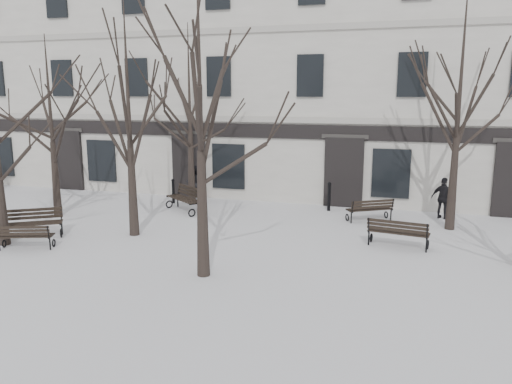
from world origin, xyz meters
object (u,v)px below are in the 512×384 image
at_px(bench_0, 32,222).
at_px(bench_4, 370,209).
at_px(tree_1, 128,92).
at_px(bench_2, 398,232).
at_px(tree_2, 200,85).
at_px(bench_1, 25,236).
at_px(bench_3, 186,198).

height_order(bench_0, bench_4, bench_0).
distance_m(tree_1, bench_2, 9.58).
bearing_deg(bench_2, bench_0, 20.02).
distance_m(tree_2, bench_0, 8.21).
bearing_deg(tree_2, bench_1, 175.34).
relative_size(tree_2, bench_2, 4.11).
distance_m(tree_2, bench_4, 9.12).
bearing_deg(bench_3, tree_1, -56.99).
height_order(tree_2, bench_2, tree_2).
height_order(bench_1, bench_2, bench_2).
bearing_deg(bench_1, tree_2, 155.54).
height_order(bench_1, bench_3, bench_3).
xyz_separation_m(tree_1, bench_2, (8.52, 1.08, -4.24)).
bearing_deg(bench_1, bench_0, -77.39).
relative_size(bench_3, bench_4, 1.15).
bearing_deg(bench_2, bench_1, 26.26).
bearing_deg(bench_4, bench_0, -4.35).
bearing_deg(bench_3, bench_0, -87.26).
relative_size(bench_0, bench_3, 0.96).
height_order(tree_2, bench_4, tree_2).
height_order(bench_2, bench_4, bench_2).
bearing_deg(bench_2, tree_1, 15.87).
distance_m(tree_1, tree_2, 4.69).
bearing_deg(bench_0, tree_1, -10.81).
bearing_deg(bench_1, bench_4, -166.08).
bearing_deg(tree_1, bench_0, -157.78).
distance_m(tree_2, bench_3, 8.56).
bearing_deg(bench_0, bench_4, -5.74).
height_order(tree_1, bench_4, tree_1).
distance_m(tree_1, bench_3, 5.57).
relative_size(tree_2, bench_0, 4.04).
bearing_deg(bench_2, bench_4, -62.46).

